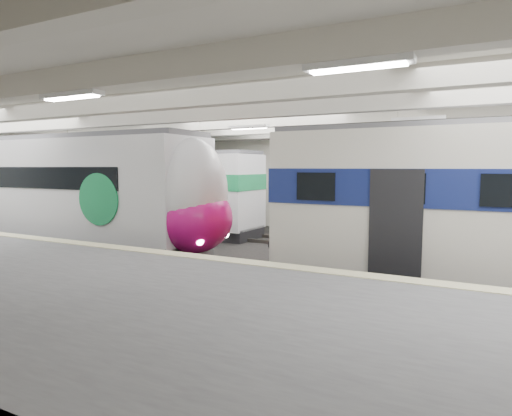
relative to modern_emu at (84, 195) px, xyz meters
The scene contains 3 objects.
station_hall 6.87m from the modern_emu, 14.79° to the right, with size 36.00×24.00×5.75m.
modern_emu is the anchor object (origin of this frame).
far_train 5.68m from the modern_emu, 104.53° to the left, with size 13.16×3.19×4.21m.
Camera 1 is at (7.57, -12.41, 3.45)m, focal length 30.00 mm.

